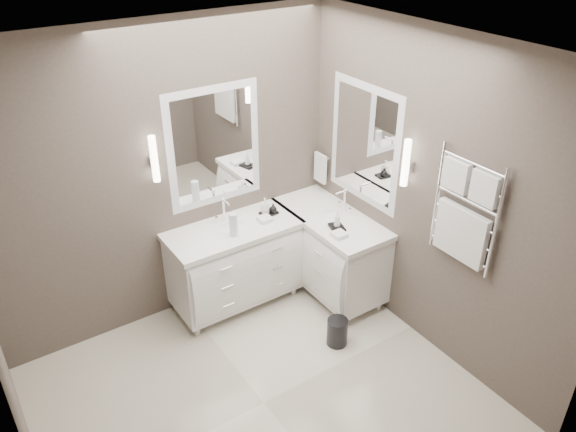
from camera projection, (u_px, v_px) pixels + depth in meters
floor at (264, 403)px, 4.43m from camera, size 3.20×3.00×0.01m
ceiling at (253, 58)px, 3.07m from camera, size 3.20×3.00×0.01m
wall_back at (168, 179)px, 4.83m from camera, size 3.20×0.01×2.70m
wall_front at (424, 411)px, 2.67m from camera, size 3.20×0.01×2.70m
wall_left at (1, 358)px, 2.97m from camera, size 0.01×3.00×2.70m
wall_right at (429, 198)px, 4.52m from camera, size 0.01×3.00×2.70m
vanity_back at (235, 261)px, 5.28m from camera, size 1.24×0.59×0.97m
vanity_right at (329, 248)px, 5.47m from camera, size 0.59×1.24×0.97m
mirror_back at (214, 147)px, 4.94m from camera, size 0.90×0.02×1.10m
mirror_right at (364, 144)px, 4.99m from camera, size 0.02×0.90×1.10m
sconce_back at (154, 160)px, 4.59m from camera, size 0.06×0.06×0.40m
sconce_right at (406, 164)px, 4.52m from camera, size 0.06×0.06×0.40m
towel_bar_corner at (320, 167)px, 5.59m from camera, size 0.03×0.22×0.30m
towel_ladder at (464, 216)px, 4.19m from camera, size 0.06×0.58×0.90m
waste_bin at (337, 332)px, 4.95m from camera, size 0.23×0.23×0.26m
amenity_tray_back at (269, 213)px, 5.30m from camera, size 0.17×0.13×0.02m
amenity_tray_right at (337, 227)px, 5.08m from camera, size 0.16×0.19×0.02m
water_bottle at (234, 225)px, 4.93m from camera, size 0.09×0.09×0.22m
soap_bottle_a at (265, 205)px, 5.26m from camera, size 0.08×0.09×0.15m
soap_bottle_b at (273, 208)px, 5.27m from camera, size 0.08×0.08×0.09m
soap_bottle_c at (337, 219)px, 5.03m from camera, size 0.06×0.06×0.15m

